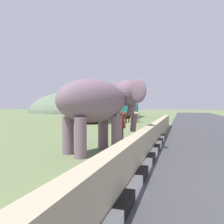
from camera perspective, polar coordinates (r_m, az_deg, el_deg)
name	(u,v)px	position (r m, az deg, el deg)	size (l,w,h in m)	color
striped_curb	(139,180)	(5.45, 6.84, -16.92)	(16.20, 0.20, 0.24)	white
barrier_parapet	(142,146)	(7.66, 7.79, -8.59)	(28.00, 0.36, 1.00)	tan
elephant	(100,102)	(8.98, -3.02, 2.44)	(3.95, 3.55, 3.01)	slate
person_handler	(120,126)	(10.45, 2.10, -3.51)	(0.37, 0.61, 1.66)	navy
bus_red	(90,104)	(26.98, -5.64, 2.03)	(10.21, 4.98, 3.50)	#B21E1E
bus_teal	(127,105)	(36.38, 3.80, 1.90)	(9.42, 2.91, 3.50)	teal
cow_near	(135,115)	(25.19, 5.79, -0.70)	(1.71, 1.54, 1.23)	tan
cow_mid	(125,115)	(25.07, 3.37, -0.70)	(1.91, 1.09, 1.23)	#473323
hill_east	(83,112)	(66.49, -7.45, -0.07)	(34.73, 27.78, 12.82)	slate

